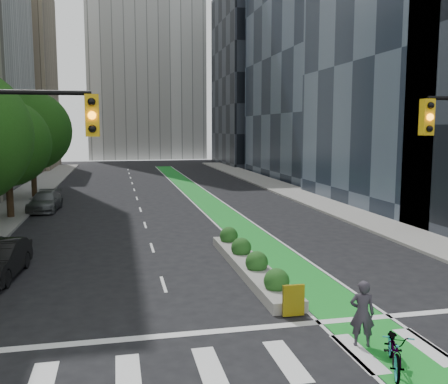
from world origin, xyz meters
name	(u,v)px	position (x,y,z in m)	size (l,w,h in m)	color
ground	(275,344)	(0.00, 0.00, 0.00)	(160.00, 160.00, 0.00)	black
sidewalk_left	(8,211)	(-11.80, 25.00, 0.07)	(3.60, 90.00, 0.15)	gray
sidewalk_right	(318,201)	(11.80, 25.00, 0.07)	(3.60, 90.00, 0.15)	gray
bike_lane_paint	(201,196)	(3.00, 30.00, 0.01)	(2.20, 70.00, 0.01)	#1A8F28
building_tan_far	(1,79)	(-20.00, 66.00, 13.00)	(14.00, 16.00, 26.00)	tan
building_glass_far	(328,0)	(21.00, 45.00, 21.00)	(14.00, 24.00, 42.00)	#19212D
building_dark_end	(263,79)	(20.00, 68.00, 14.00)	(14.00, 18.00, 28.00)	black
tree_midfar	(7,143)	(-11.00, 22.00, 4.95)	(5.60, 5.60, 7.76)	black
tree_far	(32,131)	(-11.00, 32.00, 5.69)	(6.60, 6.60, 9.00)	black
median_planter	(250,262)	(1.20, 7.04, 0.37)	(1.20, 10.26, 1.10)	gray
bicycle	(395,349)	(2.44, -2.00, 0.54)	(0.72, 2.06, 1.08)	gray
cyclist	(362,313)	(2.30, -0.58, 0.93)	(0.67, 0.44, 1.85)	#332E38
parked_car_left_far	(45,201)	(-9.23, 24.93, 0.69)	(1.94, 4.77, 1.38)	#585B5D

